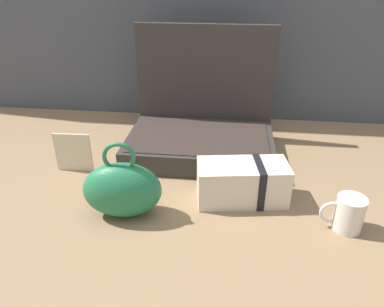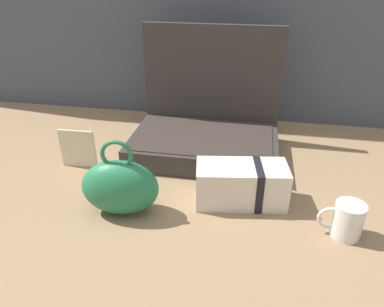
{
  "view_description": "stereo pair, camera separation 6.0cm",
  "coord_description": "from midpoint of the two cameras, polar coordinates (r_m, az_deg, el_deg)",
  "views": [
    {
      "loc": [
        0.11,
        -0.92,
        0.61
      ],
      "look_at": [
        0.0,
        -0.02,
        0.12
      ],
      "focal_mm": 33.49,
      "sensor_mm": 36.0,
      "label": 1
    },
    {
      "loc": [
        0.17,
        -0.91,
        0.61
      ],
      "look_at": [
        0.0,
        -0.02,
        0.12
      ],
      "focal_mm": 33.49,
      "sensor_mm": 36.0,
      "label": 2
    }
  ],
  "objects": [
    {
      "name": "open_suitcase",
      "position": [
        1.27,
        0.18,
        4.27
      ],
      "size": [
        0.5,
        0.34,
        0.42
      ],
      "color": "#332D2B",
      "rests_on": "ground_plane"
    },
    {
      "name": "coffee_mug",
      "position": [
        0.98,
        21.98,
        -8.89
      ],
      "size": [
        0.11,
        0.07,
        0.09
      ],
      "color": "silver",
      "rests_on": "ground_plane"
    },
    {
      "name": "ground_plane",
      "position": [
        1.11,
        -1.64,
        -4.94
      ],
      "size": [
        6.0,
        6.0,
        0.0
      ],
      "primitive_type": "plane",
      "color": "#8C6D4C"
    },
    {
      "name": "teal_pouch_handbag",
      "position": [
        0.97,
        -12.8,
        -5.65
      ],
      "size": [
        0.22,
        0.13,
        0.22
      ],
      "color": "#237247",
      "rests_on": "ground_plane"
    },
    {
      "name": "info_card_left",
      "position": [
        1.22,
        -19.74,
        0.13
      ],
      "size": [
        0.12,
        0.01,
        0.13
      ],
      "primitive_type": "cube",
      "rotation": [
        0.0,
        0.0,
        0.03
      ],
      "color": "beige",
      "rests_on": "ground_plane"
    },
    {
      "name": "cream_toiletry_bag",
      "position": [
        1.02,
        6.52,
        -4.61
      ],
      "size": [
        0.27,
        0.15,
        0.12
      ],
      "color": "beige",
      "rests_on": "ground_plane"
    }
  ]
}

